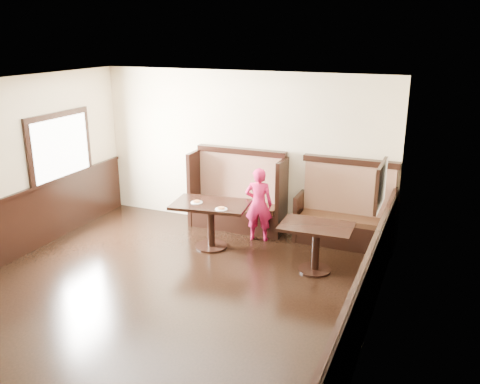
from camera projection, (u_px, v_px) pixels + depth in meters
The scene contains 9 objects.
ground at pixel (138, 315), 6.45m from camera, with size 7.00×7.00×0.00m, color black.
room_shell at pixel (128, 254), 6.61m from camera, with size 7.00×7.00×7.00m.
booth_main at pixel (238, 200), 9.19m from camera, with size 1.75×0.72×1.45m.
booth_neighbor at pixel (346, 216), 8.49m from camera, with size 1.65×0.72×1.45m.
table_main at pixel (211, 214), 8.29m from camera, with size 1.31×0.92×0.78m.
table_neighbor at pixel (316, 237), 7.48m from camera, with size 1.07×0.72×0.73m.
child at pixel (259, 204), 8.59m from camera, with size 0.47×0.31×1.28m, color #B91345.
pizza_plate_left at pixel (197, 202), 8.25m from camera, with size 0.19×0.19×0.04m.
pizza_plate_right at pixel (221, 209), 7.94m from camera, with size 0.20×0.20×0.04m.
Camera 1 is at (3.38, -4.74, 3.44)m, focal length 38.00 mm.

